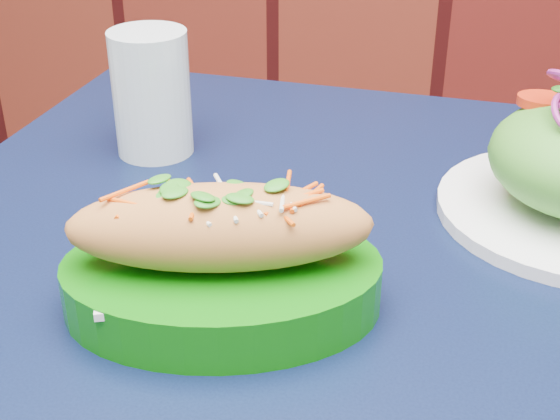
# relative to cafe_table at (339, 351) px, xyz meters

# --- Properties ---
(cafe_table) EXTENTS (0.82, 0.82, 0.75)m
(cafe_table) POSITION_rel_cafe_table_xyz_m (0.00, 0.00, 0.00)
(cafe_table) COLOR black
(cafe_table) RESTS_ON ground
(banh_mi_basket) EXTENTS (0.26, 0.21, 0.11)m
(banh_mi_basket) POSITION_rel_cafe_table_xyz_m (-0.07, -0.08, 0.13)
(banh_mi_basket) COLOR #0C6A09
(banh_mi_basket) RESTS_ON cafe_table
(water_glass) EXTENTS (0.08, 0.08, 0.13)m
(water_glass) POSITION_rel_cafe_table_xyz_m (-0.23, 0.17, 0.15)
(water_glass) COLOR silver
(water_glass) RESTS_ON cafe_table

